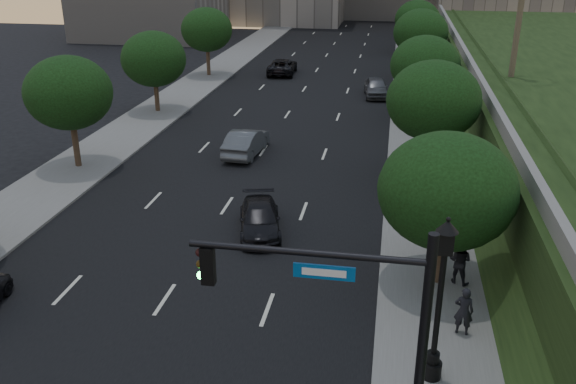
% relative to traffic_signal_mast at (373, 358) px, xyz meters
% --- Properties ---
extents(road_surface, '(16.00, 140.00, 0.02)m').
position_rel_traffic_signal_mast_xyz_m(road_surface, '(-8.03, 31.94, -3.66)').
color(road_surface, black).
rests_on(road_surface, ground).
extents(sidewalk_right, '(4.50, 140.00, 0.15)m').
position_rel_traffic_signal_mast_xyz_m(sidewalk_right, '(2.22, 31.94, -3.60)').
color(sidewalk_right, slate).
rests_on(sidewalk_right, ground).
extents(sidewalk_left, '(4.50, 140.00, 0.15)m').
position_rel_traffic_signal_mast_xyz_m(sidewalk_left, '(-18.28, 31.94, -3.60)').
color(sidewalk_left, slate).
rests_on(sidewalk_left, ground).
extents(parapet_wall, '(0.35, 90.00, 0.70)m').
position_rel_traffic_signal_mast_xyz_m(parapet_wall, '(5.47, 29.94, 0.68)').
color(parapet_wall, slate).
rests_on(parapet_wall, embankment).
extents(tree_right_a, '(5.20, 5.20, 6.24)m').
position_rel_traffic_signal_mast_xyz_m(tree_right_a, '(2.27, 9.94, 0.35)').
color(tree_right_a, '#38281C').
rests_on(tree_right_a, ground).
extents(tree_right_b, '(5.20, 5.20, 6.74)m').
position_rel_traffic_signal_mast_xyz_m(tree_right_b, '(2.27, 21.94, 0.84)').
color(tree_right_b, '#38281C').
rests_on(tree_right_b, ground).
extents(tree_right_c, '(5.20, 5.20, 6.24)m').
position_rel_traffic_signal_mast_xyz_m(tree_right_c, '(2.27, 34.94, 0.35)').
color(tree_right_c, '#38281C').
rests_on(tree_right_c, ground).
extents(tree_right_d, '(5.20, 5.20, 6.74)m').
position_rel_traffic_signal_mast_xyz_m(tree_right_d, '(2.27, 48.94, 0.84)').
color(tree_right_d, '#38281C').
rests_on(tree_right_d, ground).
extents(tree_right_e, '(5.20, 5.20, 6.24)m').
position_rel_traffic_signal_mast_xyz_m(tree_right_e, '(2.27, 63.94, 0.35)').
color(tree_right_e, '#38281C').
rests_on(tree_right_e, ground).
extents(tree_left_b, '(5.00, 5.00, 6.71)m').
position_rel_traffic_signal_mast_xyz_m(tree_left_b, '(-18.33, 19.94, 0.90)').
color(tree_left_b, '#38281C').
rests_on(tree_left_b, ground).
extents(tree_left_c, '(5.00, 5.00, 6.34)m').
position_rel_traffic_signal_mast_xyz_m(tree_left_c, '(-18.33, 32.94, 0.53)').
color(tree_left_c, '#38281C').
rests_on(tree_left_c, ground).
extents(tree_left_d, '(5.00, 5.00, 6.71)m').
position_rel_traffic_signal_mast_xyz_m(tree_left_d, '(-18.33, 46.94, 0.90)').
color(tree_left_d, '#38281C').
rests_on(tree_left_d, ground).
extents(traffic_signal_mast, '(5.68, 0.56, 7.00)m').
position_rel_traffic_signal_mast_xyz_m(traffic_signal_mast, '(0.00, 0.00, 0.00)').
color(traffic_signal_mast, black).
rests_on(traffic_signal_mast, ground).
extents(street_lamp, '(0.64, 0.64, 5.62)m').
position_rel_traffic_signal_mast_xyz_m(street_lamp, '(1.79, 3.99, -1.04)').
color(street_lamp, black).
rests_on(street_lamp, ground).
extents(sedan_mid_left, '(2.09, 5.11, 1.65)m').
position_rel_traffic_signal_mast_xyz_m(sedan_mid_left, '(-8.95, 24.09, -2.85)').
color(sedan_mid_left, '#505457').
rests_on(sedan_mid_left, ground).
extents(sedan_far_left, '(2.87, 5.74, 1.56)m').
position_rel_traffic_signal_mast_xyz_m(sedan_far_left, '(-11.24, 49.30, -2.89)').
color(sedan_far_left, black).
rests_on(sedan_far_left, ground).
extents(sedan_near_right, '(2.91, 4.89, 1.33)m').
position_rel_traffic_signal_mast_xyz_m(sedan_near_right, '(-5.69, 13.28, -3.01)').
color(sedan_near_right, black).
rests_on(sedan_near_right, ground).
extents(sedan_far_right, '(2.42, 4.97, 1.63)m').
position_rel_traffic_signal_mast_xyz_m(sedan_far_right, '(-1.46, 41.25, -2.86)').
color(sedan_far_right, '#4E5055').
rests_on(sedan_far_right, ground).
extents(pedestrian_a, '(0.71, 0.53, 1.78)m').
position_rel_traffic_signal_mast_xyz_m(pedestrian_a, '(2.91, 6.50, -2.63)').
color(pedestrian_a, black).
rests_on(pedestrian_a, sidewalk_right).
extents(pedestrian_b, '(1.14, 1.04, 1.90)m').
position_rel_traffic_signal_mast_xyz_m(pedestrian_b, '(3.06, 9.97, -2.57)').
color(pedestrian_b, black).
rests_on(pedestrian_b, sidewalk_right).
extents(pedestrian_c, '(1.15, 0.58, 1.89)m').
position_rel_traffic_signal_mast_xyz_m(pedestrian_c, '(2.69, 15.62, -2.58)').
color(pedestrian_c, black).
rests_on(pedestrian_c, sidewalk_right).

